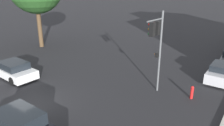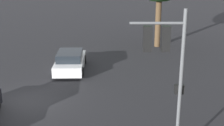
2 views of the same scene
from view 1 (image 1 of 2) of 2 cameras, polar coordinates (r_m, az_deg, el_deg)
The scene contains 5 objects.
ground_plane at distance 15.13m, azimuth -20.37°, elevation -10.54°, with size 300.00×300.00×0.00m, color black.
traffic_signal at distance 14.71m, azimuth 11.49°, elevation 6.31°, with size 0.52×2.11×5.75m.
crossing_car_0 at distance 19.96m, azimuth -24.34°, elevation -1.62°, with size 4.64×2.21×1.39m.
parked_car_0 at distance 19.64m, azimuth 26.81°, elevation -2.25°, with size 1.98×3.95×1.45m.
fire_hydrant at distance 15.84m, azimuth 20.15°, elevation -7.12°, with size 0.22×0.22×0.92m.
Camera 1 is at (11.29, -6.97, 7.26)m, focal length 35.00 mm.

